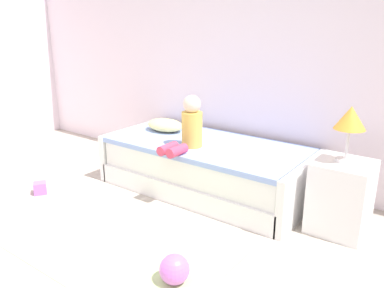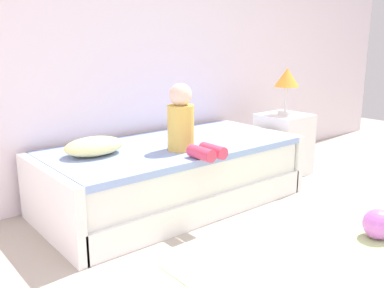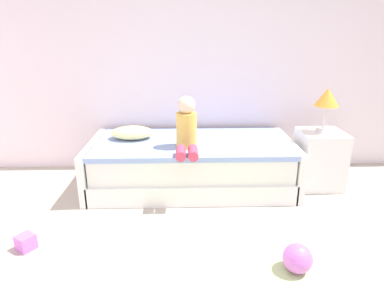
{
  "view_description": "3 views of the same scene",
  "coord_description": "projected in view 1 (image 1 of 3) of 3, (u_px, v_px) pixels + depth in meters",
  "views": [
    {
      "loc": [
        1.77,
        -1.09,
        1.66
      ],
      "look_at": [
        -0.31,
        1.75,
        0.55
      ],
      "focal_mm": 36.48,
      "sensor_mm": 36.0,
      "label": 1
    },
    {
      "loc": [
        -2.25,
        -0.61,
        1.3
      ],
      "look_at": [
        -0.31,
        1.75,
        0.55
      ],
      "focal_mm": 39.39,
      "sensor_mm": 36.0,
      "label": 2
    },
    {
      "loc": [
        -0.39,
        -1.24,
        1.56
      ],
      "look_at": [
        -0.31,
        1.75,
        0.55
      ],
      "focal_mm": 30.71,
      "sensor_mm": 36.0,
      "label": 3
    }
  ],
  "objects": [
    {
      "name": "area_rug",
      "position": [
        124.0,
        248.0,
        2.98
      ],
      "size": [
        1.6,
        1.1,
        0.01
      ],
      "primitive_type": "cube",
      "color": "#B2D189",
      "rests_on": "ground"
    },
    {
      "name": "pillow",
      "position": [
        165.0,
        125.0,
        4.31
      ],
      "size": [
        0.44,
        0.3,
        0.13
      ],
      "primitive_type": "ellipsoid",
      "color": "#F2E58C",
      "rests_on": "bed"
    },
    {
      "name": "child_figure",
      "position": [
        189.0,
        127.0,
        3.69
      ],
      "size": [
        0.2,
        0.51,
        0.5
      ],
      "color": "gold",
      "rests_on": "bed"
    },
    {
      "name": "wall_rear",
      "position": [
        267.0,
        43.0,
        3.9
      ],
      "size": [
        7.2,
        0.1,
        2.9
      ],
      "primitive_type": "cube",
      "color": "white",
      "rests_on": "ground"
    },
    {
      "name": "nightstand",
      "position": [
        341.0,
        197.0,
        3.16
      ],
      "size": [
        0.44,
        0.44,
        0.6
      ],
      "primitive_type": "cube",
      "color": "white",
      "rests_on": "ground"
    },
    {
      "name": "toy_block",
      "position": [
        40.0,
        188.0,
        3.92
      ],
      "size": [
        0.16,
        0.16,
        0.12
      ],
      "primitive_type": "cube",
      "rotation": [
        0.0,
        0.0,
        2.55
      ],
      "color": "#CC66D8",
      "rests_on": "ground"
    },
    {
      "name": "table_lamp",
      "position": [
        350.0,
        121.0,
        2.97
      ],
      "size": [
        0.24,
        0.24,
        0.45
      ],
      "color": "silver",
      "rests_on": "nightstand"
    },
    {
      "name": "bed",
      "position": [
        206.0,
        166.0,
        3.98
      ],
      "size": [
        2.11,
        1.0,
        0.5
      ],
      "color": "white",
      "rests_on": "ground"
    },
    {
      "name": "toy_ball",
      "position": [
        175.0,
        269.0,
        2.57
      ],
      "size": [
        0.2,
        0.2,
        0.2
      ],
      "primitive_type": "sphere",
      "color": "#CC66D8",
      "rests_on": "ground"
    }
  ]
}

